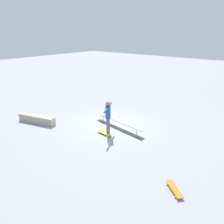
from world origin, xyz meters
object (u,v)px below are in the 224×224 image
at_px(loose_skateboard_orange, 174,189).
at_px(skater_main, 108,116).
at_px(skate_ledge, 37,119).
at_px(skateboard_main, 104,133).
at_px(grind_rail, 119,126).

bearing_deg(loose_skateboard_orange, skater_main, -161.83).
bearing_deg(skater_main, skate_ledge, 82.22).
bearing_deg(skater_main, loose_skateboard_orange, -138.87).
distance_m(skate_ledge, skateboard_main, 3.71).
xyz_separation_m(skate_ledge, skater_main, (-3.67, -1.24, 0.73)).
bearing_deg(grind_rail, skateboard_main, 89.59).
distance_m(grind_rail, loose_skateboard_orange, 4.55).
bearing_deg(skateboard_main, skate_ledge, -157.27).
distance_m(skate_ledge, skater_main, 3.94).
relative_size(skate_ledge, loose_skateboard_orange, 2.77).
bearing_deg(skate_ledge, skateboard_main, -162.01).
bearing_deg(skater_main, grind_rail, -25.77).
distance_m(skater_main, skateboard_main, 0.86).
relative_size(grind_rail, loose_skateboard_orange, 4.07).
bearing_deg(grind_rail, skater_main, 98.49).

